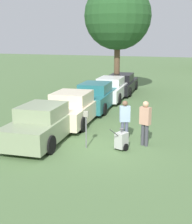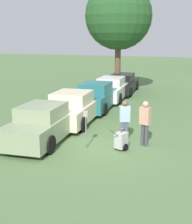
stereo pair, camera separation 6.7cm
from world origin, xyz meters
name	(u,v)px [view 1 (the left image)]	position (x,y,z in m)	size (l,w,h in m)	color
ground_plane	(97,147)	(0.00, 0.00, 0.00)	(120.00, 120.00, 0.00)	#517042
parked_car_sage	(44,124)	(-2.34, 0.06, 0.72)	(2.24, 4.87, 1.55)	gray
parked_car_cream	(73,108)	(-2.34, 3.01, 0.73)	(2.37, 4.86, 1.59)	beige
parked_car_teal	(96,97)	(-2.34, 6.35, 0.73)	(2.26, 5.13, 1.58)	#23666B
parked_car_white	(111,89)	(-2.34, 9.46, 0.72)	(2.22, 5.22, 1.55)	silver
parked_car_black	(122,84)	(-2.34, 12.31, 0.68)	(2.23, 5.43, 1.49)	black
parking_meter	(86,123)	(-0.35, -0.25, 1.02)	(0.18, 0.09, 1.47)	slate
person_worker	(125,118)	(0.82, 1.09, 0.97)	(0.47, 0.38, 1.70)	#515670
person_supervisor	(145,120)	(1.72, 0.79, 1.04)	(0.47, 0.35, 1.81)	#3F3F47
equipment_cart	(121,140)	(0.99, 0.02, 0.39)	(0.54, 0.99, 1.00)	#B2B2AD
shade_tree	(118,16)	(-2.75, 12.23, 5.73)	(4.98, 4.98, 8.24)	brown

